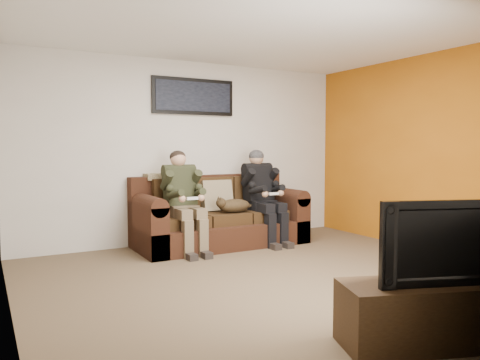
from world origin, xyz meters
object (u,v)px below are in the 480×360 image
framed_poster (194,97)px  television (443,240)px  tv_stand (441,313)px  cat (233,205)px  person_left (183,194)px  person_right (262,190)px  sofa (218,218)px

framed_poster → television: size_ratio=1.24×
framed_poster → tv_stand: 4.57m
framed_poster → cat: bearing=-64.5°
tv_stand → television: bearing=-83.9°
cat → television: size_ratio=0.65×
person_left → cat: (0.71, -0.06, -0.18)m
cat → tv_stand: (-0.26, -3.53, -0.35)m
cat → person_right: bearing=6.4°
sofa → person_left: bearing=-162.0°
television → person_right: bearing=98.1°
framed_poster → tv_stand: framed_poster is taller
person_right → sofa: bearing=162.0°
person_left → framed_poster: size_ratio=1.06×
sofa → tv_stand: bearing=-92.3°
framed_poster → television: (0.05, -4.17, -1.37)m
framed_poster → tv_stand: (0.05, -4.17, -1.88)m
cat → television: 3.54m
tv_stand → person_right: bearing=98.1°
framed_poster → tv_stand: bearing=-89.4°
sofa → framed_poster: (-0.20, 0.38, 1.74)m
cat → person_left: bearing=175.4°
person_left → cat: 0.74m
person_right → television: bearing=-102.0°
sofa → framed_poster: size_ratio=1.89×
sofa → framed_poster: framed_poster is taller
person_left → tv_stand: size_ratio=0.95×
cat → tv_stand: bearing=-94.2°
tv_stand → television: size_ratio=1.38×
television → sofa: bearing=107.8°
person_right → tv_stand: size_ratio=0.95×
framed_poster → person_left: bearing=-125.2°
cat → tv_stand: cat is taller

